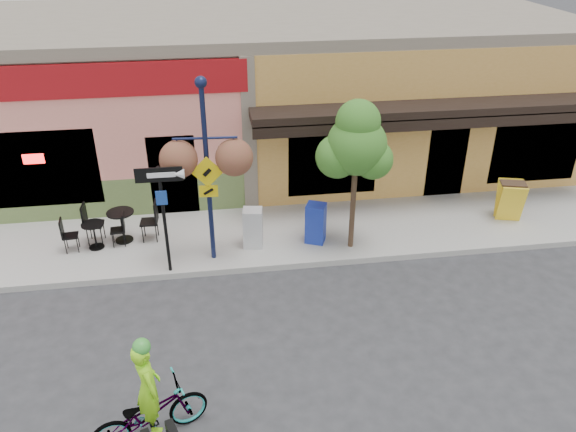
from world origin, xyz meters
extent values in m
plane|color=#2D2D30|center=(0.00, 0.00, 0.00)|extent=(90.00, 90.00, 0.00)
cube|color=#9E9B93|center=(0.00, 2.00, 0.07)|extent=(24.00, 3.00, 0.15)
cube|color=#A8A59E|center=(0.00, 0.55, 0.07)|extent=(24.00, 0.12, 0.15)
imported|color=maroon|center=(-3.20, -3.77, 0.48)|extent=(1.95, 1.22, 0.97)
imported|color=#95F519|center=(-3.15, -3.77, 0.79)|extent=(0.55, 0.67, 1.59)
camera|label=1|loc=(-1.98, -10.07, 7.24)|focal=35.00mm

